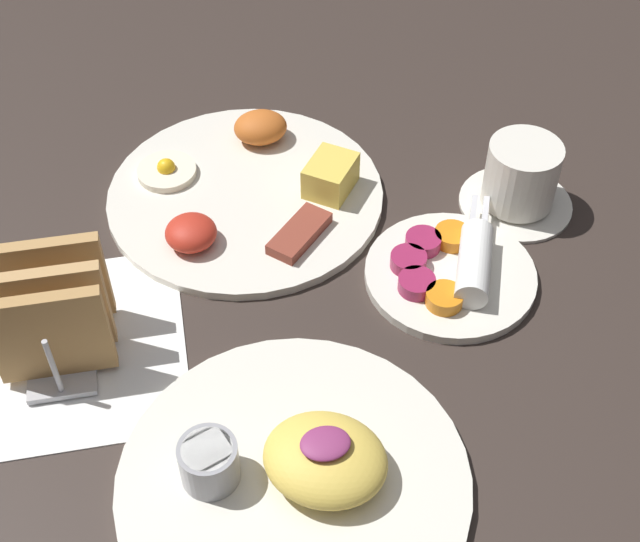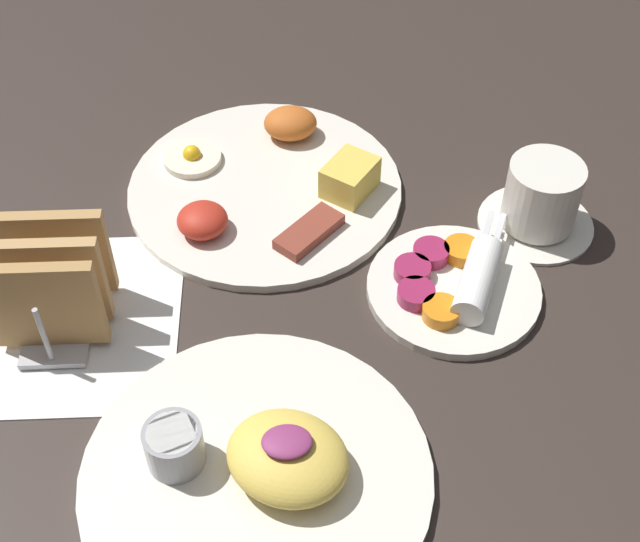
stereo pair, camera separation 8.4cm
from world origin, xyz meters
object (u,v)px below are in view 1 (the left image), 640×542
at_px(plate_condiments, 451,270).
at_px(toast_rack, 52,312).
at_px(plate_foreground, 295,473).
at_px(coffee_cup, 520,179).
at_px(plate_breakfast, 248,190).

height_order(plate_condiments, toast_rack, toast_rack).
relative_size(plate_condiments, plate_foreground, 0.59).
relative_size(plate_condiments, coffee_cup, 1.41).
xyz_separation_m(plate_breakfast, plate_condiments, (0.18, -0.16, 0.00)).
bearing_deg(plate_foreground, toast_rack, 136.53).
distance_m(plate_condiments, toast_rack, 0.38).
distance_m(plate_foreground, coffee_cup, 0.40).
bearing_deg(coffee_cup, toast_rack, -167.08).
bearing_deg(plate_foreground, coffee_cup, 44.83).
bearing_deg(coffee_cup, plate_breakfast, 166.88).
xyz_separation_m(plate_condiments, coffee_cup, (0.10, 0.09, 0.02)).
bearing_deg(toast_rack, plate_breakfast, 41.70).
height_order(plate_breakfast, plate_foreground, plate_foreground).
bearing_deg(plate_breakfast, toast_rack, -138.30).
height_order(toast_rack, coffee_cup, toast_rack).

